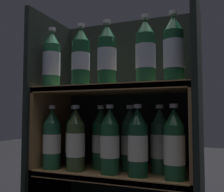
# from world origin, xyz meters

# --- Properties ---
(fridge_back_wall) EXTENTS (0.66, 0.02, 0.90)m
(fridge_back_wall) POSITION_xyz_m (0.00, 0.31, 0.45)
(fridge_back_wall) COLOR black
(fridge_back_wall) RESTS_ON ground_plane
(fridge_side_left) EXTENTS (0.02, 0.34, 0.90)m
(fridge_side_left) POSITION_xyz_m (-0.32, 0.15, 0.45)
(fridge_side_left) COLOR black
(fridge_side_left) RESTS_ON ground_plane
(fridge_side_right) EXTENTS (0.02, 0.34, 0.90)m
(fridge_side_right) POSITION_xyz_m (0.32, 0.15, 0.45)
(fridge_side_right) COLOR black
(fridge_side_right) RESTS_ON ground_plane
(shelf_lower) EXTENTS (0.62, 0.30, 0.25)m
(shelf_lower) POSITION_xyz_m (0.00, 0.14, 0.20)
(shelf_lower) COLOR #9E7547
(shelf_lower) RESTS_ON ground_plane
(shelf_upper) EXTENTS (0.62, 0.30, 0.57)m
(shelf_upper) POSITION_xyz_m (0.00, 0.14, 0.41)
(shelf_upper) COLOR #9E7547
(shelf_upper) RESTS_ON ground_plane
(bottle_upper_front_0) EXTENTS (0.07, 0.07, 0.26)m
(bottle_upper_front_0) POSITION_xyz_m (-0.26, 0.07, 0.68)
(bottle_upper_front_0) COLOR #1E5638
(bottle_upper_front_0) RESTS_ON shelf_upper
(bottle_upper_front_1) EXTENTS (0.07, 0.07, 0.26)m
(bottle_upper_front_1) POSITION_xyz_m (-0.12, 0.07, 0.68)
(bottle_upper_front_1) COLOR #144228
(bottle_upper_front_1) RESTS_ON shelf_upper
(bottle_upper_front_2) EXTENTS (0.07, 0.07, 0.26)m
(bottle_upper_front_2) POSITION_xyz_m (-0.01, 0.07, 0.68)
(bottle_upper_front_2) COLOR #144228
(bottle_upper_front_2) RESTS_ON shelf_upper
(bottle_upper_front_3) EXTENTS (0.07, 0.07, 0.26)m
(bottle_upper_front_3) POSITION_xyz_m (0.15, 0.07, 0.68)
(bottle_upper_front_3) COLOR #194C2D
(bottle_upper_front_3) RESTS_ON shelf_upper
(bottle_upper_front_4) EXTENTS (0.07, 0.07, 0.26)m
(bottle_upper_front_4) POSITION_xyz_m (0.25, 0.07, 0.68)
(bottle_upper_front_4) COLOR #144228
(bottle_upper_front_4) RESTS_ON shelf_upper
(bottle_lower_front_0) EXTENTS (0.07, 0.07, 0.26)m
(bottle_lower_front_0) POSITION_xyz_m (-0.25, 0.07, 0.36)
(bottle_lower_front_0) COLOR #1E5638
(bottle_lower_front_0) RESTS_ON shelf_lower
(bottle_lower_front_1) EXTENTS (0.07, 0.07, 0.26)m
(bottle_lower_front_1) POSITION_xyz_m (-0.14, 0.07, 0.36)
(bottle_lower_front_1) COLOR #384C28
(bottle_lower_front_1) RESTS_ON shelf_lower
(bottle_lower_front_2) EXTENTS (0.07, 0.07, 0.26)m
(bottle_lower_front_2) POSITION_xyz_m (0.01, 0.07, 0.36)
(bottle_lower_front_2) COLOR #194C2D
(bottle_lower_front_2) RESTS_ON shelf_lower
(bottle_lower_front_3) EXTENTS (0.07, 0.07, 0.26)m
(bottle_lower_front_3) POSITION_xyz_m (0.11, 0.07, 0.36)
(bottle_lower_front_3) COLOR #144228
(bottle_lower_front_3) RESTS_ON shelf_lower
(bottle_lower_front_4) EXTENTS (0.07, 0.07, 0.26)m
(bottle_lower_front_4) POSITION_xyz_m (0.24, 0.07, 0.36)
(bottle_lower_front_4) COLOR #194C2D
(bottle_lower_front_4) RESTS_ON shelf_lower
(bottle_lower_back_0) EXTENTS (0.07, 0.07, 0.26)m
(bottle_lower_back_0) POSITION_xyz_m (-0.19, 0.15, 0.36)
(bottle_lower_back_0) COLOR #194C2D
(bottle_lower_back_0) RESTS_ON shelf_lower
(bottle_lower_back_1) EXTENTS (0.07, 0.07, 0.26)m
(bottle_lower_back_1) POSITION_xyz_m (-0.07, 0.15, 0.36)
(bottle_lower_back_1) COLOR #194C2D
(bottle_lower_back_1) RESTS_ON shelf_lower
(bottle_lower_back_2) EXTENTS (0.07, 0.07, 0.26)m
(bottle_lower_back_2) POSITION_xyz_m (0.06, 0.15, 0.36)
(bottle_lower_back_2) COLOR #285B42
(bottle_lower_back_2) RESTS_ON shelf_lower
(bottle_lower_back_3) EXTENTS (0.07, 0.07, 0.26)m
(bottle_lower_back_3) POSITION_xyz_m (0.18, 0.15, 0.36)
(bottle_lower_back_3) COLOR #285B42
(bottle_lower_back_3) RESTS_ON shelf_lower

